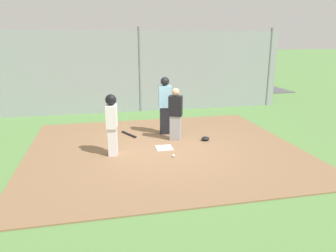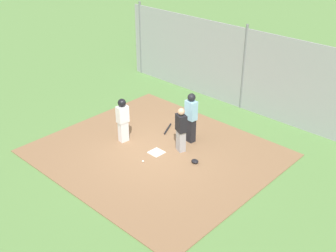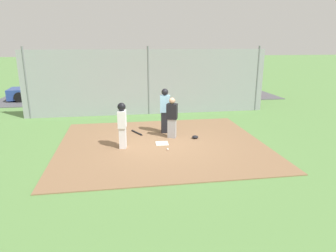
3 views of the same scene
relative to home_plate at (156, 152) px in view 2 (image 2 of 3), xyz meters
The scene contains 12 objects.
ground_plane 0.04m from the home_plate, ahead, with size 140.00×140.00×0.00m, color #5B8947.
dirt_infield 0.03m from the home_plate, ahead, with size 7.20×6.40×0.03m, color #896647.
home_plate is the anchor object (origin of this frame).
catcher 1.13m from the home_plate, 125.73° to the right, with size 0.45×0.39×1.53m.
umpire 1.66m from the home_plate, 102.99° to the right, with size 0.41×0.30×1.77m.
runner 1.64m from the home_plate, ahead, with size 0.31×0.41×1.57m.
baseball_bat 1.63m from the home_plate, 59.91° to the right, with size 0.06×0.06×0.78m, color black.
catcher_mask 1.37m from the home_plate, 163.56° to the right, with size 0.24×0.20×0.12m, color black.
baseball 0.71m from the home_plate, 97.70° to the left, with size 0.07×0.07×0.07m, color white.
backstop_fence 5.04m from the home_plate, 90.00° to the right, with size 12.00×0.10×3.35m.
parking_lot 10.08m from the home_plate, 90.00° to the right, with size 18.00×5.20×0.04m, color #515156.
parked_car_blue 11.56m from the home_plate, 58.40° to the right, with size 4.31×2.12×1.28m.
Camera 2 is at (-8.41, 8.43, 7.38)m, focal length 45.59 mm.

